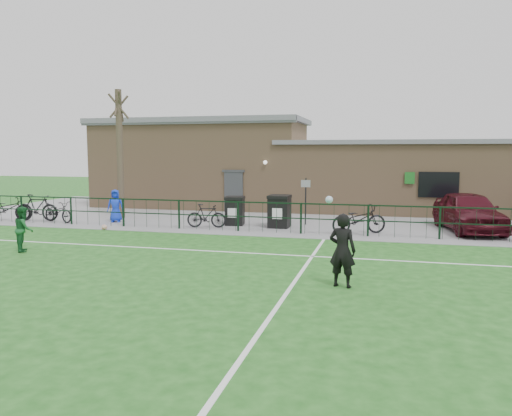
% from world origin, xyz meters
% --- Properties ---
extents(ground, '(90.00, 90.00, 0.00)m').
position_xyz_m(ground, '(0.00, 0.00, 0.00)').
color(ground, '#195218').
rests_on(ground, ground).
extents(paving_strip, '(34.00, 13.00, 0.02)m').
position_xyz_m(paving_strip, '(0.00, 13.50, 0.01)').
color(paving_strip, gray).
rests_on(paving_strip, ground).
extents(pitch_line_touch, '(28.00, 0.10, 0.01)m').
position_xyz_m(pitch_line_touch, '(0.00, 7.80, 0.00)').
color(pitch_line_touch, white).
rests_on(pitch_line_touch, ground).
extents(pitch_line_mid, '(28.00, 0.10, 0.01)m').
position_xyz_m(pitch_line_mid, '(0.00, 4.00, 0.00)').
color(pitch_line_mid, white).
rests_on(pitch_line_mid, ground).
extents(pitch_line_perp, '(0.10, 16.00, 0.01)m').
position_xyz_m(pitch_line_perp, '(2.00, 0.00, 0.00)').
color(pitch_line_perp, white).
rests_on(pitch_line_perp, ground).
extents(perimeter_fence, '(28.00, 0.10, 1.20)m').
position_xyz_m(perimeter_fence, '(0.00, 8.00, 0.60)').
color(perimeter_fence, black).
rests_on(perimeter_fence, ground).
extents(bare_tree, '(0.30, 0.30, 6.00)m').
position_xyz_m(bare_tree, '(-8.00, 10.50, 3.00)').
color(bare_tree, '#403427').
rests_on(bare_tree, ground).
extents(wheelie_bin_left, '(0.86, 0.95, 1.13)m').
position_xyz_m(wheelie_bin_left, '(-2.10, 9.58, 0.58)').
color(wheelie_bin_left, black).
rests_on(wheelie_bin_left, paving_strip).
extents(wheelie_bin_right, '(0.83, 0.94, 1.25)m').
position_xyz_m(wheelie_bin_right, '(-0.12, 9.37, 0.64)').
color(wheelie_bin_right, black).
rests_on(wheelie_bin_right, paving_strip).
extents(sign_post, '(0.08, 0.08, 2.00)m').
position_xyz_m(sign_post, '(0.80, 10.42, 1.02)').
color(sign_post, black).
rests_on(sign_post, paving_strip).
extents(car_maroon, '(2.62, 4.84, 1.56)m').
position_xyz_m(car_maroon, '(7.28, 10.22, 0.80)').
color(car_maroon, '#440C16').
rests_on(car_maroon, paving_strip).
extents(bicycle_a, '(2.18, 1.25, 1.09)m').
position_xyz_m(bicycle_a, '(-12.55, 8.35, 0.56)').
color(bicycle_a, black).
rests_on(bicycle_a, paving_strip).
extents(bicycle_b, '(2.06, 0.79, 1.21)m').
position_xyz_m(bicycle_b, '(-11.11, 8.51, 0.62)').
color(bicycle_b, black).
rests_on(bicycle_b, paving_strip).
extents(bicycle_c, '(1.87, 1.12, 0.93)m').
position_xyz_m(bicycle_c, '(-9.94, 8.40, 0.48)').
color(bicycle_c, black).
rests_on(bicycle_c, paving_strip).
extents(bicycle_d, '(1.68, 0.71, 0.98)m').
position_xyz_m(bicycle_d, '(-3.01, 8.53, 0.51)').
color(bicycle_d, black).
rests_on(bicycle_d, paving_strip).
extents(bicycle_e, '(2.23, 1.50, 1.11)m').
position_xyz_m(bicycle_e, '(3.14, 8.56, 0.57)').
color(bicycle_e, black).
rests_on(bicycle_e, paving_strip).
extents(spectator_child, '(0.82, 0.66, 1.45)m').
position_xyz_m(spectator_child, '(-7.50, 9.09, 0.74)').
color(spectator_child, blue).
rests_on(spectator_child, paving_strip).
extents(goalkeeper_kick, '(1.13, 3.64, 1.83)m').
position_xyz_m(goalkeeper_kick, '(3.12, 0.88, 0.88)').
color(goalkeeper_kick, black).
rests_on(goalkeeper_kick, ground).
extents(outfield_player, '(0.83, 0.87, 1.42)m').
position_xyz_m(outfield_player, '(-6.93, 2.56, 0.71)').
color(outfield_player, '#195929').
rests_on(outfield_player, ground).
extents(ball_ground, '(0.22, 0.22, 0.22)m').
position_xyz_m(ball_ground, '(-6.83, 7.03, 0.11)').
color(ball_ground, silver).
rests_on(ball_ground, ground).
extents(clubhouse, '(24.25, 5.40, 4.96)m').
position_xyz_m(clubhouse, '(-0.88, 16.50, 2.22)').
color(clubhouse, '#9E7C58').
rests_on(clubhouse, ground).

